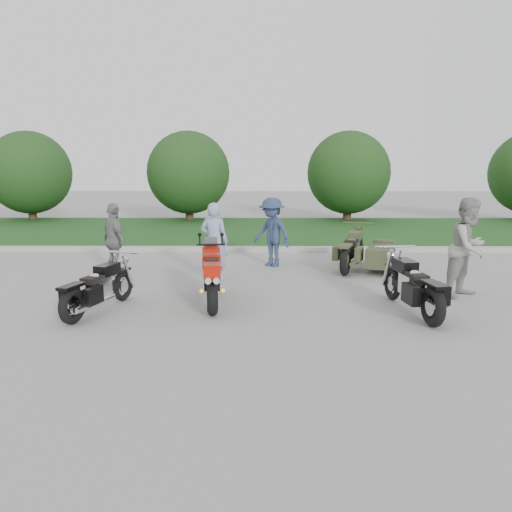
{
  "coord_description": "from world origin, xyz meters",
  "views": [
    {
      "loc": [
        0.12,
        -8.59,
        2.56
      ],
      "look_at": [
        0.05,
        0.97,
        0.8
      ],
      "focal_mm": 35.0,
      "sensor_mm": 36.0,
      "label": 1
    }
  ],
  "objects_px": {
    "cruiser_left": "(97,290)",
    "cruiser_right": "(414,288)",
    "person_stripe": "(214,241)",
    "sportbike_red": "(212,275)",
    "person_denim": "(272,232)",
    "person_back": "(115,240)",
    "person_grey": "(469,248)",
    "cruiser_sidecar": "(368,254)"
  },
  "relations": [
    {
      "from": "cruiser_sidecar",
      "to": "person_back",
      "type": "relative_size",
      "value": 1.31
    },
    {
      "from": "sportbike_red",
      "to": "person_denim",
      "type": "distance_m",
      "value": 3.77
    },
    {
      "from": "cruiser_right",
      "to": "person_grey",
      "type": "bearing_deg",
      "value": 32.83
    },
    {
      "from": "person_grey",
      "to": "person_denim",
      "type": "distance_m",
      "value": 4.75
    },
    {
      "from": "cruiser_left",
      "to": "person_denim",
      "type": "bearing_deg",
      "value": 69.68
    },
    {
      "from": "sportbike_red",
      "to": "person_stripe",
      "type": "distance_m",
      "value": 2.08
    },
    {
      "from": "cruiser_left",
      "to": "person_stripe",
      "type": "distance_m",
      "value": 3.2
    },
    {
      "from": "person_grey",
      "to": "person_stripe",
      "type": "bearing_deg",
      "value": 126.59
    },
    {
      "from": "person_grey",
      "to": "sportbike_red",
      "type": "bearing_deg",
      "value": 149.59
    },
    {
      "from": "cruiser_right",
      "to": "person_stripe",
      "type": "height_order",
      "value": "person_stripe"
    },
    {
      "from": "sportbike_red",
      "to": "person_grey",
      "type": "xyz_separation_m",
      "value": [
        4.94,
        0.66,
        0.4
      ]
    },
    {
      "from": "person_denim",
      "to": "person_back",
      "type": "bearing_deg",
      "value": -118.85
    },
    {
      "from": "cruiser_sidecar",
      "to": "cruiser_left",
      "type": "bearing_deg",
      "value": -126.43
    },
    {
      "from": "sportbike_red",
      "to": "person_back",
      "type": "distance_m",
      "value": 3.39
    },
    {
      "from": "cruiser_right",
      "to": "person_denim",
      "type": "xyz_separation_m",
      "value": [
        -2.36,
        4.1,
        0.42
      ]
    },
    {
      "from": "person_grey",
      "to": "person_back",
      "type": "distance_m",
      "value": 7.57
    },
    {
      "from": "cruiser_left",
      "to": "sportbike_red",
      "type": "bearing_deg",
      "value": 32.32
    },
    {
      "from": "cruiser_left",
      "to": "cruiser_sidecar",
      "type": "height_order",
      "value": "cruiser_sidecar"
    },
    {
      "from": "cruiser_sidecar",
      "to": "person_back",
      "type": "height_order",
      "value": "person_back"
    },
    {
      "from": "cruiser_left",
      "to": "person_back",
      "type": "xyz_separation_m",
      "value": [
        -0.48,
        2.86,
        0.44
      ]
    },
    {
      "from": "person_stripe",
      "to": "cruiser_right",
      "type": "bearing_deg",
      "value": 159.28
    },
    {
      "from": "cruiser_left",
      "to": "person_stripe",
      "type": "bearing_deg",
      "value": 72.02
    },
    {
      "from": "cruiser_left",
      "to": "cruiser_right",
      "type": "relative_size",
      "value": 0.89
    },
    {
      "from": "sportbike_red",
      "to": "cruiser_right",
      "type": "distance_m",
      "value": 3.59
    },
    {
      "from": "cruiser_left",
      "to": "person_denim",
      "type": "distance_m",
      "value": 5.18
    },
    {
      "from": "cruiser_left",
      "to": "cruiser_right",
      "type": "xyz_separation_m",
      "value": [
        5.51,
        -0.01,
        0.04
      ]
    },
    {
      "from": "cruiser_right",
      "to": "person_grey",
      "type": "height_order",
      "value": "person_grey"
    },
    {
      "from": "person_grey",
      "to": "cruiser_left",
      "type": "bearing_deg",
      "value": 151.76
    },
    {
      "from": "cruiser_sidecar",
      "to": "person_stripe",
      "type": "height_order",
      "value": "person_stripe"
    },
    {
      "from": "cruiser_sidecar",
      "to": "person_denim",
      "type": "bearing_deg",
      "value": -172.94
    },
    {
      "from": "cruiser_left",
      "to": "person_stripe",
      "type": "height_order",
      "value": "person_stripe"
    },
    {
      "from": "sportbike_red",
      "to": "cruiser_left",
      "type": "relative_size",
      "value": 1.01
    },
    {
      "from": "cruiser_left",
      "to": "person_denim",
      "type": "height_order",
      "value": "person_denim"
    },
    {
      "from": "cruiser_left",
      "to": "person_grey",
      "type": "relative_size",
      "value": 1.04
    },
    {
      "from": "person_grey",
      "to": "cruiser_right",
      "type": "bearing_deg",
      "value": -177.4
    },
    {
      "from": "cruiser_left",
      "to": "cruiser_right",
      "type": "distance_m",
      "value": 5.51
    },
    {
      "from": "cruiser_left",
      "to": "person_back",
      "type": "height_order",
      "value": "person_back"
    },
    {
      "from": "person_back",
      "to": "person_denim",
      "type": "bearing_deg",
      "value": -110.03
    },
    {
      "from": "cruiser_right",
      "to": "person_stripe",
      "type": "relative_size",
      "value": 1.31
    },
    {
      "from": "person_stripe",
      "to": "person_denim",
      "type": "distance_m",
      "value": 2.0
    },
    {
      "from": "cruiser_sidecar",
      "to": "person_stripe",
      "type": "distance_m",
      "value": 3.8
    },
    {
      "from": "cruiser_sidecar",
      "to": "sportbike_red",
      "type": "bearing_deg",
      "value": -118.79
    }
  ]
}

